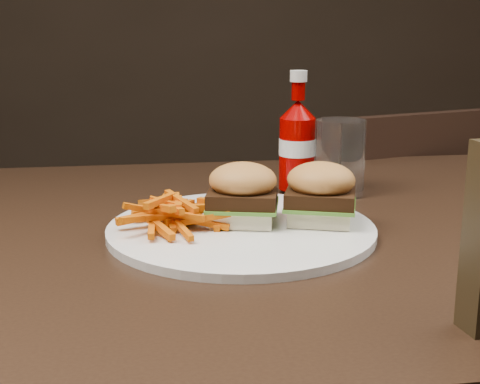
{
  "coord_description": "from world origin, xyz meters",
  "views": [
    {
      "loc": [
        -0.2,
        -0.8,
        1.0
      ],
      "look_at": [
        -0.09,
        -0.02,
        0.8
      ],
      "focal_mm": 50.0,
      "sensor_mm": 36.0,
      "label": 1
    }
  ],
  "objects": [
    {
      "name": "ketchup_bottle",
      "position": [
        0.03,
        0.16,
        0.81
      ],
      "size": [
        0.07,
        0.07,
        0.11
      ],
      "primitive_type": "cylinder",
      "rotation": [
        0.0,
        0.0,
        0.34
      ],
      "color": "#8A0000",
      "rests_on": "dining_table"
    },
    {
      "name": "plate",
      "position": [
        -0.09,
        -0.03,
        0.76
      ],
      "size": [
        0.33,
        0.33,
        0.01
      ],
      "primitive_type": "cylinder",
      "color": "white",
      "rests_on": "dining_table"
    },
    {
      "name": "tumbler",
      "position": [
        0.09,
        0.14,
        0.81
      ],
      "size": [
        0.09,
        0.09,
        0.11
      ],
      "primitive_type": "cylinder",
      "rotation": [
        0.0,
        0.0,
        0.36
      ],
      "color": "white",
      "rests_on": "dining_table"
    },
    {
      "name": "sandwich_half_a",
      "position": [
        -0.08,
        -0.02,
        0.77
      ],
      "size": [
        0.09,
        0.09,
        0.02
      ],
      "primitive_type": "cube",
      "rotation": [
        0.0,
        0.0,
        -0.24
      ],
      "color": "#FDF6C8",
      "rests_on": "plate"
    },
    {
      "name": "dining_table",
      "position": [
        0.0,
        0.0,
        0.73
      ],
      "size": [
        1.2,
        0.8,
        0.04
      ],
      "primitive_type": "cube",
      "color": "black",
      "rests_on": "ground"
    },
    {
      "name": "fries_pile",
      "position": [
        -0.16,
        -0.02,
        0.78
      ],
      "size": [
        0.11,
        0.11,
        0.04
      ],
      "primitive_type": null,
      "rotation": [
        0.0,
        0.0,
        -0.03
      ],
      "color": "#CF6103",
      "rests_on": "plate"
    },
    {
      "name": "chair_far",
      "position": [
        0.28,
        0.58,
        0.43
      ],
      "size": [
        0.46,
        0.46,
        0.04
      ],
      "primitive_type": "cube",
      "rotation": [
        0.0,
        0.0,
        3.43
      ],
      "color": "black",
      "rests_on": "ground"
    },
    {
      "name": "sandwich_half_b",
      "position": [
        0.01,
        -0.03,
        0.77
      ],
      "size": [
        0.09,
        0.09,
        0.02
      ],
      "primitive_type": "cube",
      "rotation": [
        0.0,
        0.0,
        -0.32
      ],
      "color": "beige",
      "rests_on": "plate"
    }
  ]
}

